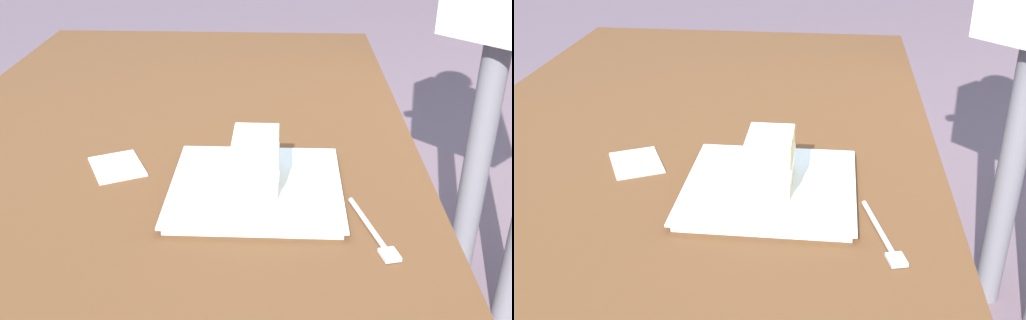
% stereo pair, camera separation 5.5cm
% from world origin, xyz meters
% --- Properties ---
extents(patio_table, '(1.60, 0.98, 0.75)m').
position_xyz_m(patio_table, '(0.00, 0.00, 0.67)').
color(patio_table, brown).
rests_on(patio_table, ground).
extents(dessert_plate, '(0.28, 0.28, 0.02)m').
position_xyz_m(dessert_plate, '(-0.23, -0.19, 0.76)').
color(dessert_plate, white).
rests_on(dessert_plate, patio_table).
extents(cake_slice, '(0.11, 0.08, 0.09)m').
position_xyz_m(cake_slice, '(-0.23, -0.19, 0.81)').
color(cake_slice, '#EAD18C').
rests_on(cake_slice, dessert_plate).
extents(dessert_fork, '(0.17, 0.06, 0.01)m').
position_xyz_m(dessert_fork, '(-0.35, -0.37, 0.76)').
color(dessert_fork, silver).
rests_on(dessert_fork, patio_table).
extents(paper_napkin, '(0.14, 0.12, 0.00)m').
position_xyz_m(paper_napkin, '(-0.15, 0.06, 0.76)').
color(paper_napkin, silver).
rests_on(paper_napkin, patio_table).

